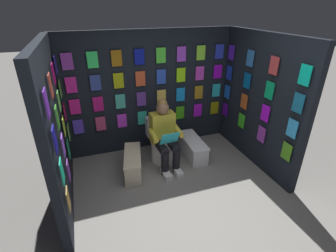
# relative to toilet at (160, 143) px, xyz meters

# --- Properties ---
(ground_plane) EXTENTS (30.00, 30.00, 0.00)m
(ground_plane) POSITION_rel_toilet_xyz_m (0.01, 1.55, -0.33)
(ground_plane) COLOR gray
(display_wall_back) EXTENTS (3.15, 0.14, 2.19)m
(display_wall_back) POSITION_rel_toilet_xyz_m (0.01, -0.57, 0.77)
(display_wall_back) COLOR black
(display_wall_back) RESTS_ON ground
(display_wall_left) EXTENTS (0.14, 2.07, 2.19)m
(display_wall_left) POSITION_rel_toilet_xyz_m (-1.57, 0.52, 0.77)
(display_wall_left) COLOR black
(display_wall_left) RESTS_ON ground
(display_wall_right) EXTENTS (0.14, 2.07, 2.19)m
(display_wall_right) POSITION_rel_toilet_xyz_m (1.58, 0.52, 0.77)
(display_wall_right) COLOR black
(display_wall_right) RESTS_ON ground
(toilet) EXTENTS (0.41, 0.56, 0.77)m
(toilet) POSITION_rel_toilet_xyz_m (0.00, 0.00, 0.00)
(toilet) COLOR white
(toilet) RESTS_ON ground
(person_reading) EXTENTS (0.54, 0.69, 1.19)m
(person_reading) POSITION_rel_toilet_xyz_m (-0.01, 0.23, 0.27)
(person_reading) COLOR gold
(person_reading) RESTS_ON ground
(comic_longbox_near) EXTENTS (0.33, 0.83, 0.34)m
(comic_longbox_near) POSITION_rel_toilet_xyz_m (-0.58, 0.11, -0.15)
(comic_longbox_near) COLOR silver
(comic_longbox_near) RESTS_ON ground
(comic_longbox_far) EXTENTS (0.43, 0.82, 0.37)m
(comic_longbox_far) POSITION_rel_toilet_xyz_m (0.56, 0.27, -0.14)
(comic_longbox_far) COLOR beige
(comic_longbox_far) RESTS_ON ground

